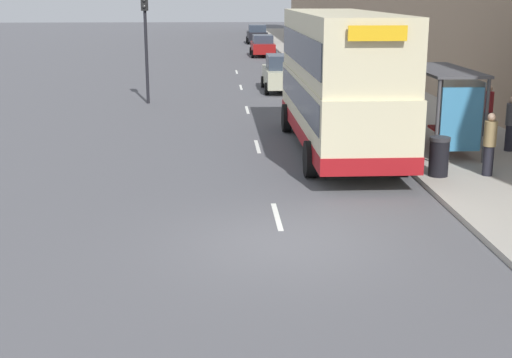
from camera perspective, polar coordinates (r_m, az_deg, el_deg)
name	(u,v)px	position (r m, az deg, el deg)	size (l,w,h in m)	color
ground_plane	(285,244)	(14.31, 2.30, -5.22)	(220.00, 220.00, 0.00)	#515156
pavement	(323,61)	(52.70, 5.39, 9.41)	(5.00, 93.00, 0.14)	#A39E93
lane_mark_0	(277,216)	(16.01, 1.68, -3.01)	(0.12, 2.00, 0.01)	silver
lane_mark_1	(257,146)	(23.25, 0.11, 2.62)	(0.12, 2.00, 0.01)	silver
lane_mark_2	(247,110)	(30.62, -0.71, 5.55)	(0.12, 2.00, 0.01)	silver
lane_mark_3	(241,87)	(38.05, -1.22, 7.35)	(0.12, 2.00, 0.01)	silver
lane_mark_4	(237,72)	(45.50, -1.56, 8.56)	(0.12, 2.00, 0.01)	silver
bus_shelter	(450,95)	(22.52, 15.28, 6.54)	(1.60, 4.20, 2.48)	#4C4C51
double_decker_bus_near	(339,79)	(22.29, 6.68, 7.93)	(2.85, 10.12, 4.30)	beige
car_0	(283,73)	(36.52, 2.15, 8.45)	(2.00, 4.40, 1.84)	#B7B799
car_1	(263,46)	(56.88, 0.53, 10.62)	(1.91, 4.52, 1.66)	maroon
car_2	(257,34)	(71.51, 0.09, 11.51)	(2.07, 4.08, 1.80)	black
pedestrian_at_shelter	(511,123)	(23.19, 19.72, 4.22)	(0.33, 0.33, 1.69)	#23232D
pedestrian_1	(380,101)	(26.95, 9.88, 6.18)	(0.33, 0.33, 1.64)	#23232D
pedestrian_2	(488,110)	(25.38, 18.05, 5.26)	(0.34, 0.34, 1.73)	#23232D
pedestrian_3	(490,144)	(19.82, 18.18, 2.69)	(0.33, 0.33, 1.68)	#23232D
litter_bin	(439,156)	(19.47, 14.43, 1.76)	(0.55, 0.55, 1.05)	black
traffic_light_far_kerb	(145,26)	(32.50, -8.85, 11.97)	(0.30, 0.32, 5.10)	black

